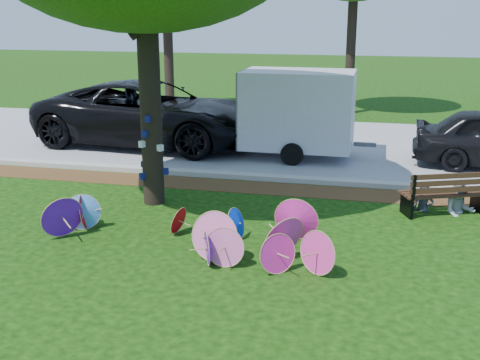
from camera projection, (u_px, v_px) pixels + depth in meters
The scene contains 10 objects.
ground at pixel (182, 265), 9.71m from camera, with size 90.00×90.00×0.00m, color black.
mulch_strip at pixel (243, 187), 13.92m from camera, with size 90.00×1.00×0.01m, color #472D16.
curb at pixel (249, 176), 14.56m from camera, with size 90.00×0.30×0.12m, color #B7B5AD.
street at pixel (278, 142), 18.46m from camera, with size 90.00×8.00×0.01m, color gray.
parasol_pile at pixel (205, 230), 10.22m from camera, with size 5.39×1.82×0.85m.
black_van at pixel (151, 114), 17.91m from camera, with size 3.15×6.84×1.90m, color black.
cargo_trailer at pixel (298, 109), 16.33m from camera, with size 2.96×1.87×2.67m, color silver.
park_bench at pixel (443, 192), 12.04m from camera, with size 1.72×0.65×0.89m, color black, non-canonical shape.
person_left at pixel (425, 184), 12.13m from camera, with size 0.42×0.28×1.16m, color #3A404F.
person_right at pixel (462, 182), 11.96m from camera, with size 0.63×0.49×1.30m, color #AFB0B9.
Camera 1 is at (2.91, -8.51, 4.01)m, focal length 45.00 mm.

